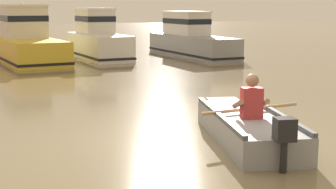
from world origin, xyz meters
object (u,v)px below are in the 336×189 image
(moored_boat_yellow, at_px, (24,40))
(moored_boat_white, at_px, (97,40))
(rowboat_with_person, at_px, (247,126))
(moored_boat_grey, at_px, (190,39))

(moored_boat_yellow, bearing_deg, moored_boat_white, -10.67)
(rowboat_with_person, bearing_deg, moored_boat_yellow, 92.05)
(rowboat_with_person, distance_m, moored_boat_white, 14.83)
(moored_boat_white, bearing_deg, moored_boat_grey, -10.23)
(moored_boat_yellow, height_order, moored_boat_grey, moored_boat_yellow)
(moored_boat_white, bearing_deg, moored_boat_yellow, 169.33)
(moored_boat_grey, bearing_deg, rowboat_with_person, -116.35)
(moored_boat_yellow, height_order, moored_boat_white, moored_boat_yellow)
(moored_boat_white, bearing_deg, rowboat_with_person, -99.89)
(moored_boat_white, height_order, moored_boat_grey, moored_boat_white)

